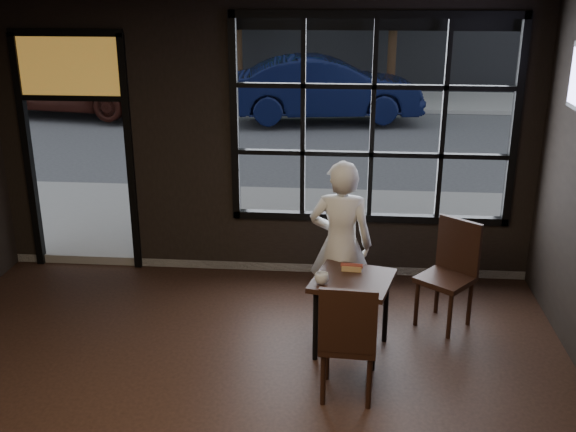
# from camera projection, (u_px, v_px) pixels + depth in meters

# --- Properties ---
(window_frame) EXTENTS (3.06, 0.12, 2.28)m
(window_frame) POSITION_uv_depth(u_px,v_px,m) (373.00, 121.00, 7.22)
(window_frame) COLOR black
(window_frame) RESTS_ON ground
(stained_transom) EXTENTS (1.20, 0.06, 0.70)m
(stained_transom) POSITION_uv_depth(u_px,v_px,m) (69.00, 66.00, 7.31)
(stained_transom) COLOR orange
(stained_transom) RESTS_ON ground
(street_asphalt) EXTENTS (60.00, 41.00, 0.04)m
(street_asphalt) POSITION_uv_depth(u_px,v_px,m) (325.00, 64.00, 27.18)
(street_asphalt) COLOR #545456
(street_asphalt) RESTS_ON ground
(cafe_table) EXTENTS (0.82, 0.82, 0.73)m
(cafe_table) POSITION_uv_depth(u_px,v_px,m) (352.00, 314.00, 6.11)
(cafe_table) COLOR black
(cafe_table) RESTS_ON floor
(chair_near) EXTENTS (0.47, 0.47, 1.04)m
(chair_near) POSITION_uv_depth(u_px,v_px,m) (348.00, 337.00, 5.41)
(chair_near) COLOR black
(chair_near) RESTS_ON floor
(chair_window) EXTENTS (0.64, 0.64, 1.06)m
(chair_window) POSITION_uv_depth(u_px,v_px,m) (445.00, 276.00, 6.51)
(chair_window) COLOR black
(chair_window) RESTS_ON floor
(man) EXTENTS (0.64, 0.44, 1.67)m
(man) POSITION_uv_depth(u_px,v_px,m) (341.00, 245.00, 6.45)
(man) COLOR silver
(man) RESTS_ON floor
(hotdog) EXTENTS (0.21, 0.10, 0.06)m
(hotdog) POSITION_uv_depth(u_px,v_px,m) (352.00, 268.00, 6.13)
(hotdog) COLOR tan
(hotdog) RESTS_ON cafe_table
(cup) EXTENTS (0.15, 0.15, 0.10)m
(cup) POSITION_uv_depth(u_px,v_px,m) (322.00, 279.00, 5.86)
(cup) COLOR silver
(cup) RESTS_ON cafe_table
(navy_car) EXTENTS (4.62, 2.18, 1.46)m
(navy_car) POSITION_uv_depth(u_px,v_px,m) (324.00, 88.00, 15.63)
(navy_car) COLOR black
(navy_car) RESTS_ON street_asphalt
(maroon_car) EXTENTS (5.09, 2.72, 1.65)m
(maroon_car) POSITION_uv_depth(u_px,v_px,m) (66.00, 79.00, 16.50)
(maroon_car) COLOR black
(maroon_car) RESTS_ON street_asphalt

